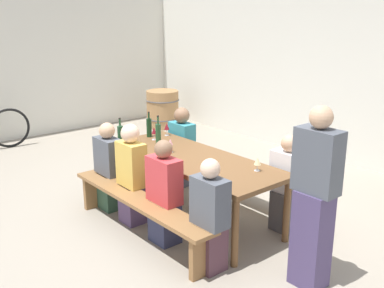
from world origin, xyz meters
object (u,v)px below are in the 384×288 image
at_px(tasting_table, 192,163).
at_px(wine_glass_4, 170,143).
at_px(wine_glass_0, 167,127).
at_px(seated_guest_near_0, 109,169).
at_px(bench_near, 139,206).
at_px(seated_guest_near_1, 132,176).
at_px(wine_glass_1, 165,149).
at_px(seated_guest_near_2, 164,195).
at_px(wine_glass_2, 154,131).
at_px(seated_guest_near_3, 210,219).
at_px(standing_host, 314,202).
at_px(bench_far, 237,175).
at_px(seated_guest_far_1, 287,186).
at_px(wine_bottle_0, 158,133).
at_px(wine_bottle_2, 120,134).
at_px(wine_barrel, 163,109).
at_px(wine_bottle_1, 149,127).
at_px(seated_guest_far_0, 182,148).
at_px(wine_glass_3, 257,162).

distance_m(tasting_table, wine_glass_4, 0.36).
distance_m(wine_glass_0, seated_guest_near_0, 0.99).
relative_size(bench_near, seated_guest_near_1, 1.90).
relative_size(wine_glass_1, seated_guest_near_2, 0.15).
relative_size(wine_glass_0, wine_glass_2, 0.99).
distance_m(seated_guest_near_3, standing_host, 0.94).
distance_m(wine_glass_4, seated_guest_near_1, 0.59).
xyz_separation_m(bench_far, seated_guest_near_0, (-0.85, -1.32, 0.15)).
relative_size(bench_far, seated_guest_far_1, 2.02).
bearing_deg(wine_bottle_0, wine_bottle_2, -128.19).
bearing_deg(wine_barrel, seated_guest_near_3, -32.10).
height_order(bench_near, wine_bottle_1, wine_bottle_1).
height_order(bench_near, wine_bottle_0, wine_bottle_0).
height_order(bench_near, bench_far, same).
xyz_separation_m(tasting_table, wine_glass_1, (-0.11, -0.29, 0.19)).
distance_m(seated_guest_far_0, seated_guest_far_1, 1.81).
xyz_separation_m(seated_guest_near_2, standing_host, (1.44, 0.50, 0.26)).
height_order(wine_bottle_2, wine_glass_4, wine_bottle_2).
xyz_separation_m(tasting_table, seated_guest_far_0, (-0.91, 0.59, -0.15)).
bearing_deg(tasting_table, wine_bottle_1, 173.18).
bearing_deg(tasting_table, wine_glass_1, -111.63).
height_order(wine_bottle_2, wine_glass_0, wine_bottle_2).
relative_size(seated_guest_far_0, standing_host, 0.68).
bearing_deg(seated_guest_near_2, wine_barrel, 53.66).
xyz_separation_m(bench_near, bench_far, (0.00, 1.47, 0.00)).
relative_size(wine_glass_0, seated_guest_near_1, 0.14).
distance_m(wine_bottle_0, seated_guest_near_1, 0.76).
xyz_separation_m(seated_guest_far_1, wine_barrel, (-4.64, 1.77, -0.13)).
distance_m(wine_glass_4, seated_guest_far_0, 0.97).
bearing_deg(wine_glass_0, seated_guest_far_1, 7.85).
height_order(bench_far, wine_bottle_2, wine_bottle_2).
relative_size(wine_glass_4, seated_guest_far_1, 0.15).
xyz_separation_m(bench_near, seated_guest_far_0, (-0.91, 1.32, 0.17)).
bearing_deg(wine_glass_4, tasting_table, 15.61).
bearing_deg(wine_bottle_1, seated_guest_far_0, 77.77).
bearing_deg(bench_far, seated_guest_far_1, -9.49).
relative_size(wine_glass_2, seated_guest_near_2, 0.15).
height_order(wine_bottle_2, seated_guest_near_1, seated_guest_near_1).
xyz_separation_m(wine_glass_2, wine_glass_4, (0.56, -0.17, -0.00)).
relative_size(wine_bottle_0, wine_barrel, 0.47).
height_order(tasting_table, wine_glass_3, wine_glass_3).
relative_size(wine_bottle_1, wine_glass_4, 2.03).
bearing_deg(bench_far, bench_near, -90.00).
height_order(wine_glass_2, wine_barrel, wine_glass_2).
distance_m(wine_glass_1, wine_glass_4, 0.27).
bearing_deg(seated_guest_near_1, wine_barrel, 49.07).
bearing_deg(tasting_table, wine_bottle_0, 178.26).
height_order(seated_guest_near_1, seated_guest_far_1, seated_guest_near_1).
xyz_separation_m(bench_far, wine_glass_2, (-0.85, -0.65, 0.51)).
distance_m(wine_glass_2, wine_glass_3, 1.65).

